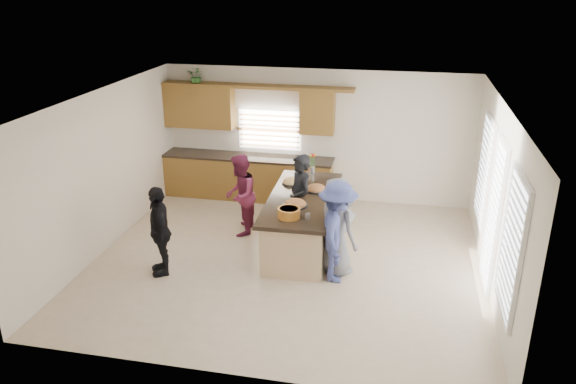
% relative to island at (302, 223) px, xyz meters
% --- Properties ---
extents(floor, '(6.50, 6.50, 0.00)m').
position_rel_island_xyz_m(floor, '(-0.15, -0.62, -0.45)').
color(floor, beige).
rests_on(floor, ground).
extents(room_shell, '(6.52, 6.02, 2.81)m').
position_rel_island_xyz_m(room_shell, '(-0.15, -0.62, 1.45)').
color(room_shell, silver).
rests_on(room_shell, ground).
extents(back_cabinetry, '(4.08, 0.66, 2.46)m').
position_rel_island_xyz_m(back_cabinetry, '(-1.62, 2.11, 0.46)').
color(back_cabinetry, olive).
rests_on(back_cabinetry, ground).
extents(right_wall_glazing, '(0.06, 4.00, 2.25)m').
position_rel_island_xyz_m(right_wall_glazing, '(3.07, -0.75, 0.89)').
color(right_wall_glazing, white).
rests_on(right_wall_glazing, ground).
extents(island, '(1.22, 2.73, 0.95)m').
position_rel_island_xyz_m(island, '(0.00, 0.00, 0.00)').
color(island, tan).
rests_on(island, ground).
extents(platter_front, '(0.42, 0.42, 0.17)m').
position_rel_island_xyz_m(platter_front, '(-0.05, -0.42, 0.53)').
color(platter_front, black).
rests_on(platter_front, island).
extents(platter_mid, '(0.40, 0.40, 0.16)m').
position_rel_island_xyz_m(platter_mid, '(0.18, 0.36, 0.52)').
color(platter_mid, black).
rests_on(platter_mid, island).
extents(platter_back, '(0.38, 0.38, 0.15)m').
position_rel_island_xyz_m(platter_back, '(-0.31, 0.63, 0.52)').
color(platter_back, black).
rests_on(platter_back, island).
extents(salad_bowl, '(0.36, 0.36, 0.16)m').
position_rel_island_xyz_m(salad_bowl, '(-0.06, -0.91, 0.58)').
color(salad_bowl, '#C57224').
rests_on(salad_bowl, island).
extents(clear_cup, '(0.09, 0.09, 0.09)m').
position_rel_island_xyz_m(clear_cup, '(0.25, -0.90, 0.54)').
color(clear_cup, white).
rests_on(clear_cup, island).
extents(plate_stack, '(0.22, 0.22, 0.06)m').
position_rel_island_xyz_m(plate_stack, '(-0.15, 0.86, 0.53)').
color(plate_stack, '#A481BC').
rests_on(plate_stack, island).
extents(flower_vase, '(0.14, 0.14, 0.41)m').
position_rel_island_xyz_m(flower_vase, '(-0.03, 1.25, 0.72)').
color(flower_vase, silver).
rests_on(flower_vase, island).
extents(potted_plant, '(0.40, 0.37, 0.39)m').
position_rel_island_xyz_m(potted_plant, '(-2.67, 2.20, 2.14)').
color(potted_plant, '#397930').
rests_on(potted_plant, back_cabinetry).
extents(woman_left_back, '(0.68, 0.73, 1.68)m').
position_rel_island_xyz_m(woman_left_back, '(-0.07, 0.10, 0.39)').
color(woman_left_back, black).
rests_on(woman_left_back, ground).
extents(woman_left_mid, '(0.64, 0.80, 1.55)m').
position_rel_island_xyz_m(woman_left_mid, '(-1.23, 0.30, 0.32)').
color(woman_left_mid, maroon).
rests_on(woman_left_mid, ground).
extents(woman_left_front, '(0.73, 0.95, 1.51)m').
position_rel_island_xyz_m(woman_left_front, '(-2.07, -1.41, 0.30)').
color(woman_left_front, black).
rests_on(woman_left_front, ground).
extents(woman_right_back, '(0.67, 1.10, 1.66)m').
position_rel_island_xyz_m(woman_right_back, '(0.75, -1.04, 0.38)').
color(woman_right_back, '#3B4481').
rests_on(woman_right_back, ground).
extents(woman_right_front, '(0.93, 0.93, 1.63)m').
position_rel_island_xyz_m(woman_right_front, '(0.71, -0.80, 0.36)').
color(woman_right_front, slate).
rests_on(woman_right_front, ground).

